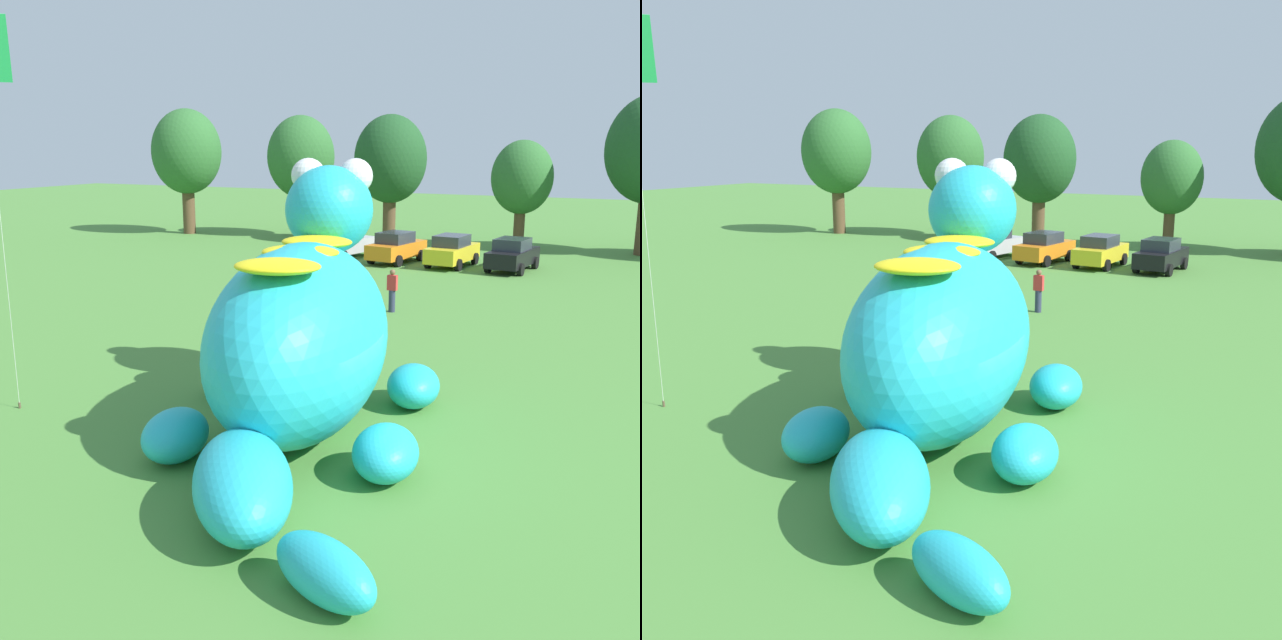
% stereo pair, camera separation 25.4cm
% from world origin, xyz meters
% --- Properties ---
extents(ground_plane, '(160.00, 160.00, 0.00)m').
position_xyz_m(ground_plane, '(0.00, 0.00, 0.00)').
color(ground_plane, '#4C8438').
extents(giant_inflatable_creature, '(8.22, 11.28, 6.18)m').
position_xyz_m(giant_inflatable_creature, '(-1.24, 0.98, 2.26)').
color(giant_inflatable_creature, '#23B2C6').
rests_on(giant_inflatable_creature, ground).
extents(car_silver, '(2.58, 4.37, 1.72)m').
position_xyz_m(car_silver, '(-11.14, 25.44, 0.86)').
color(car_silver, '#B7BABF').
rests_on(car_silver, ground).
extents(car_orange, '(2.44, 4.32, 1.72)m').
position_xyz_m(car_orange, '(-7.84, 25.14, 0.86)').
color(car_orange, orange).
rests_on(car_orange, ground).
extents(car_yellow, '(2.21, 4.23, 1.72)m').
position_xyz_m(car_yellow, '(-4.66, 25.22, 0.86)').
color(car_yellow, yellow).
rests_on(car_yellow, ground).
extents(car_black, '(2.27, 4.26, 1.72)m').
position_xyz_m(car_black, '(-1.43, 25.23, 0.86)').
color(car_black, black).
rests_on(car_black, ground).
extents(tree_far_left, '(5.02, 5.02, 8.91)m').
position_xyz_m(tree_far_left, '(-26.25, 31.19, 5.83)').
color(tree_far_left, brown).
rests_on(tree_far_left, ground).
extents(tree_left, '(4.73, 4.73, 8.40)m').
position_xyz_m(tree_left, '(-18.08, 33.36, 5.49)').
color(tree_left, brown).
rests_on(tree_left, ground).
extents(tree_mid_left, '(4.68, 4.68, 8.31)m').
position_xyz_m(tree_mid_left, '(-10.93, 32.13, 5.44)').
color(tree_mid_left, brown).
rests_on(tree_mid_left, ground).
extents(tree_centre_left, '(3.79, 3.79, 6.72)m').
position_xyz_m(tree_centre_left, '(-2.83, 33.80, 4.39)').
color(tree_centre_left, brown).
rests_on(tree_centre_left, ground).
extents(spectator_near_inflatable, '(0.38, 0.26, 1.71)m').
position_xyz_m(spectator_near_inflatable, '(-5.65, 12.12, 0.85)').
color(spectator_near_inflatable, '#726656').
rests_on(spectator_near_inflatable, ground).
extents(spectator_mid_field, '(0.38, 0.26, 1.71)m').
position_xyz_m(spectator_mid_field, '(-3.70, 13.48, 0.85)').
color(spectator_mid_field, '#2D334C').
rests_on(spectator_mid_field, ground).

